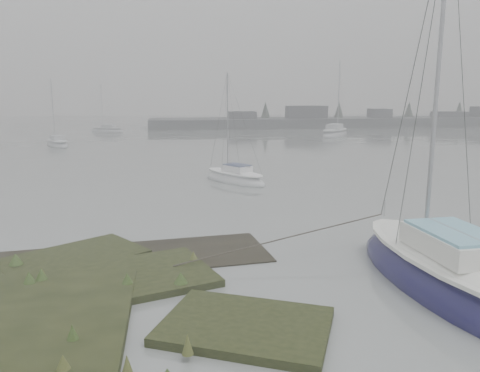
% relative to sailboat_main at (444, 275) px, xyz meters
% --- Properties ---
extents(ground, '(160.00, 160.00, 0.00)m').
position_rel_sailboat_main_xyz_m(ground, '(-6.00, 29.02, -0.33)').
color(ground, gray).
rests_on(ground, ground).
extents(far_shoreline, '(60.00, 8.00, 4.15)m').
position_rel_sailboat_main_xyz_m(far_shoreline, '(20.84, 60.91, 0.52)').
color(far_shoreline, '#4C4F51').
rests_on(far_shoreline, ground).
extents(sailboat_main, '(2.74, 7.57, 10.56)m').
position_rel_sailboat_main_xyz_m(sailboat_main, '(0.00, 0.00, 0.00)').
color(sailboat_main, '#13103E').
rests_on(sailboat_main, ground).
extents(sailboat_white, '(3.93, 4.79, 6.67)m').
position_rel_sailboat_main_xyz_m(sailboat_white, '(-3.32, 15.75, -0.12)').
color(sailboat_white, silver).
rests_on(sailboat_white, ground).
extents(sailboat_far_a, '(3.66, 5.13, 6.96)m').
position_rel_sailboat_main_xyz_m(sailboat_far_a, '(-17.90, 37.24, -0.11)').
color(sailboat_far_a, '#AEB3B7').
rests_on(sailboat_far_a, ground).
extents(sailboat_far_b, '(5.97, 6.85, 9.72)m').
position_rel_sailboat_main_xyz_m(sailboat_far_b, '(12.89, 43.91, -0.03)').
color(sailboat_far_b, '#B5B9BE').
rests_on(sailboat_far_b, ground).
extents(sailboat_far_c, '(5.07, 3.58, 6.86)m').
position_rel_sailboat_main_xyz_m(sailboat_far_c, '(-15.25, 54.57, -0.11)').
color(sailboat_far_c, silver).
rests_on(sailboat_far_c, ground).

